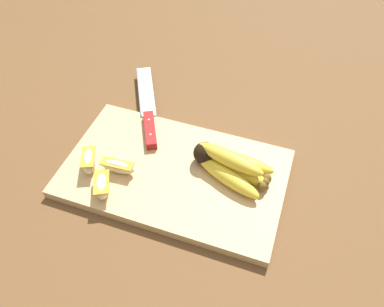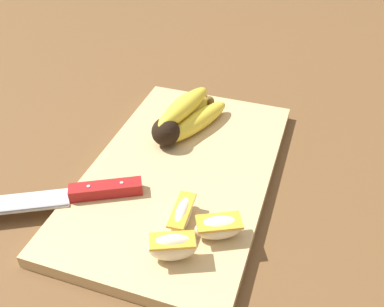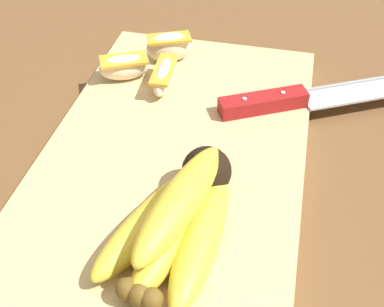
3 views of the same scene
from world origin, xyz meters
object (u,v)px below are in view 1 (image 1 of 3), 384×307
object	(u,v)px
banana_bunch	(229,165)
apple_wedge_far	(102,185)
apple_wedge_near	(89,161)
apple_wedge_middle	(118,167)
chefs_knife	(148,115)

from	to	relation	value
banana_bunch	apple_wedge_far	distance (m)	0.24
apple_wedge_far	apple_wedge_near	bearing A→B (deg)	140.08
apple_wedge_near	apple_wedge_middle	xyz separation A→B (m)	(0.06, 0.01, -0.01)
apple_wedge_near	apple_wedge_far	distance (m)	0.07
chefs_knife	apple_wedge_middle	size ratio (longest dim) A/B	3.65
chefs_knife	apple_wedge_middle	bearing A→B (deg)	-87.93
banana_bunch	chefs_knife	xyz separation A→B (m)	(-0.21, 0.09, -0.02)
apple_wedge_near	apple_wedge_middle	bearing A→B (deg)	8.67
chefs_knife	apple_wedge_far	xyz separation A→B (m)	(-0.00, -0.21, 0.01)
apple_wedge_middle	apple_wedge_near	bearing A→B (deg)	-171.33
apple_wedge_near	apple_wedge_far	bearing A→B (deg)	-39.92
chefs_knife	apple_wedge_middle	world-z (taller)	apple_wedge_middle
apple_wedge_near	apple_wedge_far	world-z (taller)	apple_wedge_near
chefs_knife	apple_wedge_far	world-z (taller)	apple_wedge_far
banana_bunch	apple_wedge_far	size ratio (longest dim) A/B	2.44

